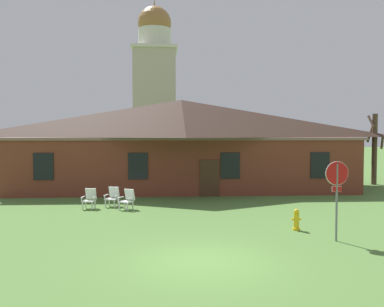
{
  "coord_description": "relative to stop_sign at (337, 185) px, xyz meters",
  "views": [
    {
      "loc": [
        -0.97,
        -11.61,
        3.57
      ],
      "look_at": [
        0.17,
        7.73,
        2.67
      ],
      "focal_mm": 39.4,
      "sensor_mm": 36.0,
      "label": 1
    }
  ],
  "objects": [
    {
      "name": "lawn_chair_by_porch",
      "position": [
        -9.32,
        6.66,
        -1.39
      ],
      "size": [
        0.7,
        0.74,
        0.96
      ],
      "color": "silver",
      "rests_on": "ground"
    },
    {
      "name": "fire_hydrant",
      "position": [
        -0.83,
        1.65,
        -1.52
      ],
      "size": [
        0.36,
        0.28,
        0.79
      ],
      "color": "gold",
      "rests_on": "ground"
    },
    {
      "name": "lawn_chair_left_end",
      "position": [
        -7.49,
        6.33,
        -1.39
      ],
      "size": [
        0.82,
        0.86,
        0.96
      ],
      "color": "white",
      "rests_on": "ground"
    },
    {
      "name": "brick_building",
      "position": [
        -4.64,
        15.23,
        1.11
      ],
      "size": [
        21.76,
        10.4,
        5.89
      ],
      "color": "brown",
      "rests_on": "ground"
    },
    {
      "name": "dome_tower",
      "position": [
        -7.04,
        36.2,
        6.93
      ],
      "size": [
        5.18,
        5.18,
        19.29
      ],
      "color": "#BCB29E",
      "rests_on": "ground"
    },
    {
      "name": "ground_plane",
      "position": [
        -4.64,
        -1.95,
        -1.89
      ],
      "size": [
        200.0,
        200.0,
        0.0
      ],
      "primitive_type": "plane",
      "color": "#517A38"
    },
    {
      "name": "bare_tree_beside_building",
      "position": [
        8.96,
        15.21,
        0.75
      ],
      "size": [
        1.3,
        1.29,
        4.98
      ],
      "color": "brown",
      "rests_on": "ground"
    },
    {
      "name": "lawn_chair_near_door",
      "position": [
        -8.3,
        7.2,
        -1.39
      ],
      "size": [
        0.75,
        0.8,
        0.96
      ],
      "color": "white",
      "rests_on": "ground"
    },
    {
      "name": "stop_sign",
      "position": [
        0.0,
        0.0,
        0.0
      ],
      "size": [
        0.8,
        0.11,
        2.67
      ],
      "color": "slate",
      "rests_on": "ground"
    }
  ]
}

